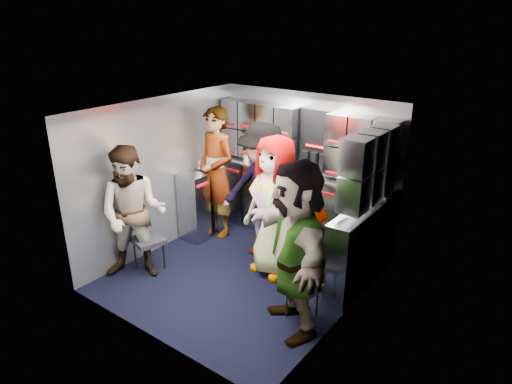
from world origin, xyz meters
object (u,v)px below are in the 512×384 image
Objects in this scene: attendant_standing at (216,173)px; attendant_arc_a at (133,214)px; jump_seat_mid_left at (270,224)px; attendant_arc_e at (295,248)px; attendant_arc_b at (263,192)px; attendant_arc_d at (299,230)px; jump_seat_near_left at (148,242)px; jump_seat_near_right at (303,288)px; attendant_arc_c at (275,207)px; jump_seat_mid_right at (306,255)px; jump_seat_center at (282,237)px.

attendant_arc_a is at bearing -79.42° from attendant_standing.
attendant_arc_e is (1.16, -1.24, 0.54)m from jump_seat_mid_left.
attendant_arc_b is 1.21× the size of attendant_arc_d.
jump_seat_near_left is 2.12m from jump_seat_near_right.
attendant_arc_c is (0.38, -0.45, 0.52)m from jump_seat_mid_left.
jump_seat_near_right is at bearing -51.70° from attendant_arc_d.
jump_seat_mid_right is at bearing -26.63° from jump_seat_mid_left.
jump_seat_mid_left is at bearing 144.62° from jump_seat_center.
attendant_arc_a reaches higher than attendant_arc_d.
attendant_arc_d is at bearing 155.29° from attendant_arc_e.
attendant_arc_e is at bearing -19.24° from attendant_standing.
attendant_standing is at bearing 164.64° from attendant_arc_d.
jump_seat_near_right is 0.21× the size of attendant_standing.
jump_seat_center is 0.46m from jump_seat_mid_right.
attendant_arc_d is 0.76m from attendant_arc_e.
jump_seat_mid_right is 0.23× the size of attendant_arc_c.
jump_seat_near_right is (0.35, -0.66, 0.01)m from jump_seat_mid_right.
attendant_arc_b is at bearing 2.09° from attendant_standing.
attendant_standing is at bearing 173.73° from attendant_arc_c.
jump_seat_mid_right is 0.21× the size of attendant_standing.
jump_seat_center is 0.25× the size of attendant_arc_b.
attendant_arc_d is (0.44, -0.32, 0.34)m from jump_seat_center.
attendant_arc_b is at bearing 142.76° from jump_seat_near_right.
jump_seat_near_left is 0.24× the size of attendant_standing.
attendant_arc_c is 0.48m from attendant_arc_d.
attendant_standing is at bearing -172.59° from attendant_arc_e.
attendant_standing reaches higher than attendant_arc_c.
attendant_arc_c is 1.18× the size of attendant_arc_d.
jump_seat_near_right is 0.71m from attendant_arc_d.
attendant_arc_d reaches higher than jump_seat_near_right.
jump_seat_mid_right is (1.75, 0.96, -0.04)m from jump_seat_near_left.
attendant_arc_e reaches higher than jump_seat_mid_right.
jump_seat_near_left reaches higher than jump_seat_mid_right.
jump_seat_center is at bearing -19.29° from attendant_arc_b.
attendant_arc_c is at bearing 35.11° from jump_seat_near_left.
attendant_arc_b is 0.99× the size of attendant_arc_e.
attendant_arc_a reaches higher than jump_seat_mid_left.
attendant_arc_b is at bearing 155.37° from attendant_arc_d.
jump_seat_mid_left is 1.87m from attendant_arc_a.
attendant_arc_d reaches higher than jump_seat_near_left.
attendant_arc_b is at bearing 155.55° from attendant_arc_c.
jump_seat_center is at bearing 40.04° from jump_seat_near_left.
jump_seat_mid_left is at bearing 83.67° from attendant_arc_b.
attendant_standing reaches higher than jump_seat_near_left.
jump_seat_mid_right is 0.70m from attendant_arc_c.
jump_seat_mid_left is 0.25× the size of attendant_arc_c.
jump_seat_mid_left is at bearing 170.29° from attendant_arc_e.
jump_seat_mid_left is 0.46m from jump_seat_center.
jump_seat_near_right is (0.79, -0.80, -0.05)m from jump_seat_center.
attendant_arc_a is 1.66m from attendant_arc_b.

